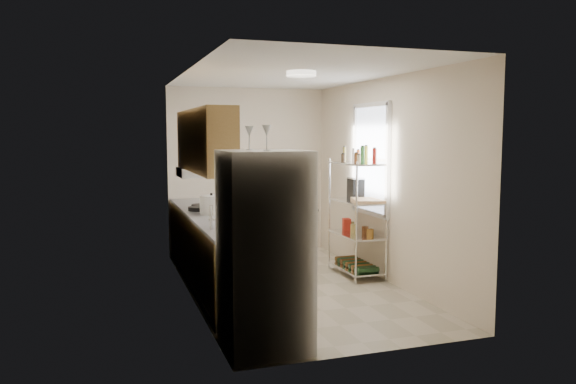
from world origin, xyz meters
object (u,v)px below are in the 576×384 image
Objects in this scene: refrigerator at (264,251)px; frying_pan_large at (199,209)px; espresso_machine at (356,188)px; rice_cooker at (211,205)px; cutting_board at (368,200)px.

refrigerator is 2.55m from frying_pan_large.
refrigerator reaches higher than frying_pan_large.
frying_pan_large is at bearing 93.21° from refrigerator.
espresso_machine is at bearing 14.35° from frying_pan_large.
rice_cooker is 1.00× the size of espresso_machine.
refrigerator is at bearing -126.84° from espresso_machine.
espresso_machine reaches higher than frying_pan_large.
rice_cooker is 1.00× the size of frying_pan_large.
refrigerator is 6.06× the size of espresso_machine.
cutting_board is (2.00, -0.26, 0.01)m from rice_cooker.
espresso_machine is (1.95, 2.27, 0.28)m from refrigerator.
frying_pan_large is (-0.09, 0.38, -0.09)m from rice_cooker.
espresso_machine is (-0.00, 0.36, 0.13)m from cutting_board.
rice_cooker is at bearing 172.54° from cutting_board.
frying_pan_large is at bearing 163.02° from cutting_board.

